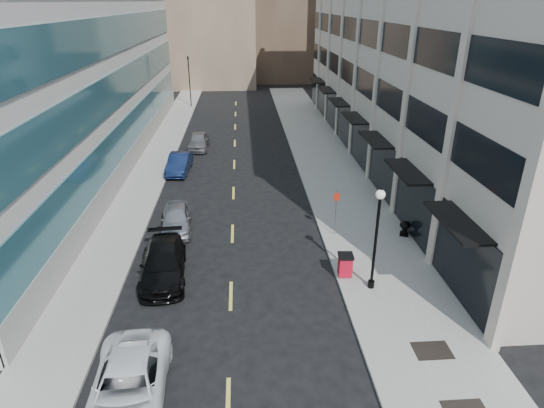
{
  "coord_description": "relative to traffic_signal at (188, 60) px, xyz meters",
  "views": [
    {
      "loc": [
        0.71,
        -9.04,
        12.13
      ],
      "look_at": [
        2.09,
        11.47,
        2.91
      ],
      "focal_mm": 30.0,
      "sensor_mm": 36.0,
      "label": 1
    }
  ],
  "objects": [
    {
      "name": "lamppost",
      "position": [
        11.9,
        -39.97,
        -2.68
      ],
      "size": [
        0.41,
        0.41,
        4.92
      ],
      "color": "black",
      "rests_on": "sidewalk_right"
    },
    {
      "name": "sidewalk_right",
      "position": [
        13.0,
        -28.0,
        -5.64
      ],
      "size": [
        5.0,
        80.0,
        0.15
      ],
      "primitive_type": "cube",
      "color": "gray",
      "rests_on": "ground"
    },
    {
      "name": "traffic_signal",
      "position": [
        0.0,
        0.0,
        0.0
      ],
      "size": [
        0.66,
        0.66,
        6.98
      ],
      "color": "black",
      "rests_on": "ground"
    },
    {
      "name": "car_silver_sedan",
      "position": [
        2.3,
        -33.27,
        -5.01
      ],
      "size": [
        2.02,
        4.26,
        1.41
      ],
      "primitive_type": "imported",
      "rotation": [
        0.0,
        0.0,
        0.09
      ],
      "color": "gray",
      "rests_on": "ground"
    },
    {
      "name": "car_black_pickup",
      "position": [
        2.3,
        -38.21,
        -4.98
      ],
      "size": [
        2.49,
        5.22,
        1.47
      ],
      "primitive_type": "imported",
      "rotation": [
        0.0,
        0.0,
        0.09
      ],
      "color": "black",
      "rests_on": "ground"
    },
    {
      "name": "skyline_tan_far",
      "position": [
        -8.5,
        30.0,
        5.28
      ],
      "size": [
        12.0,
        14.0,
        22.0
      ],
      "primitive_type": "cube",
      "color": "#9C7D66",
      "rests_on": "ground"
    },
    {
      "name": "building_right",
      "position": [
        22.44,
        -21.01,
        3.28
      ],
      "size": [
        15.3,
        46.5,
        18.25
      ],
      "color": "#BAAE9D",
      "rests_on": "ground"
    },
    {
      "name": "urn_planter",
      "position": [
        15.1,
        -35.12,
        -5.05
      ],
      "size": [
        0.62,
        0.62,
        0.85
      ],
      "rotation": [
        0.0,
        0.0,
        -0.39
      ],
      "color": "black",
      "rests_on": "sidewalk_right"
    },
    {
      "name": "car_white_van",
      "position": [
        2.3,
        -45.78,
        -5.0
      ],
      "size": [
        2.67,
        5.32,
        1.45
      ],
      "primitive_type": "imported",
      "rotation": [
        0.0,
        0.0,
        0.05
      ],
      "color": "white",
      "rests_on": "ground"
    },
    {
      "name": "sign_post",
      "position": [
        11.21,
        -34.82,
        -3.85
      ],
      "size": [
        0.32,
        0.07,
        2.71
      ],
      "rotation": [
        0.0,
        0.0,
        0.04
      ],
      "color": "slate",
      "rests_on": "sidewalk_right"
    },
    {
      "name": "building_left",
      "position": [
        -10.45,
        -21.0,
        4.27
      ],
      "size": [
        16.14,
        46.0,
        20.0
      ],
      "color": "silver",
      "rests_on": "ground"
    },
    {
      "name": "grate_far",
      "position": [
        13.1,
        -44.2,
        -5.56
      ],
      "size": [
        1.4,
        1.0,
        0.01
      ],
      "primitive_type": "cube",
      "color": "black",
      "rests_on": "sidewalk_right"
    },
    {
      "name": "sidewalk_left",
      "position": [
        -1.0,
        -28.0,
        -5.64
      ],
      "size": [
        3.0,
        80.0,
        0.15
      ],
      "primitive_type": "cube",
      "color": "gray",
      "rests_on": "ground"
    },
    {
      "name": "road_centerline",
      "position": [
        5.5,
        -31.0,
        -5.71
      ],
      "size": [
        0.15,
        68.2,
        0.01
      ],
      "color": "#D8CC4C",
      "rests_on": "ground"
    },
    {
      "name": "car_blue_sedan",
      "position": [
        1.33,
        -23.51,
        -5.01
      ],
      "size": [
        1.78,
        4.4,
        1.42
      ],
      "primitive_type": "imported",
      "rotation": [
        0.0,
        0.0,
        -0.07
      ],
      "color": "#121F44",
      "rests_on": "ground"
    },
    {
      "name": "car_grey_sedan",
      "position": [
        2.3,
        -17.47,
        -4.99
      ],
      "size": [
        1.77,
        4.27,
        1.45
      ],
      "primitive_type": "imported",
      "rotation": [
        0.0,
        0.0,
        -0.01
      ],
      "color": "slate",
      "rests_on": "ground"
    },
    {
      "name": "trash_bin",
      "position": [
        10.9,
        -38.93,
        -4.96
      ],
      "size": [
        0.74,
        0.81,
        1.13
      ],
      "rotation": [
        0.0,
        0.0,
        -0.06
      ],
      "color": "red",
      "rests_on": "sidewalk_right"
    },
    {
      "name": "skyline_stone",
      "position": [
        23.5,
        18.0,
        4.28
      ],
      "size": [
        10.0,
        14.0,
        20.0
      ],
      "primitive_type": "cube",
      "color": "#BAAE9D",
      "rests_on": "ground"
    }
  ]
}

